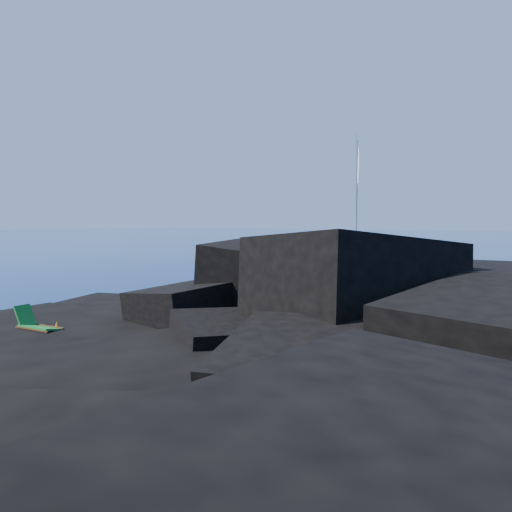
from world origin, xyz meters
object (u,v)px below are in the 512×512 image
(sailboat, at_px, (356,257))
(deck_chair, at_px, (39,321))
(marker_cone, at_px, (57,329))
(sunbather, at_px, (34,318))

(sailboat, relative_size, deck_chair, 8.49)
(sailboat, distance_m, marker_cone, 43.14)
(sunbather, distance_m, marker_cone, 2.78)
(deck_chair, distance_m, marker_cone, 0.57)
(sailboat, xyz_separation_m, deck_chair, (10.59, -42.10, 0.87))
(deck_chair, xyz_separation_m, marker_cone, (0.34, 0.37, -0.27))
(sailboat, relative_size, marker_cone, 25.79)
(deck_chair, bearing_deg, marker_cone, 39.69)
(sailboat, relative_size, sunbather, 7.84)
(deck_chair, relative_size, sunbather, 0.92)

